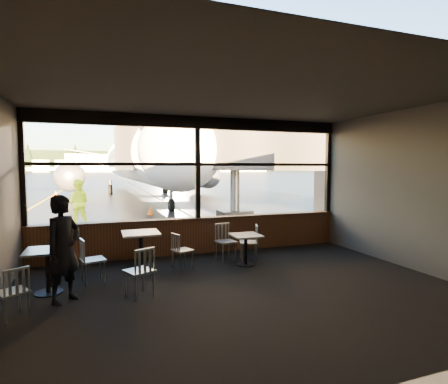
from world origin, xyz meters
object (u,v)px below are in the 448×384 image
airliner (139,127)px  cafe_table_left (48,272)px  chair_mid_s (139,272)px  chair_near_n (226,242)px  cone_nose (150,210)px  ground_crew (78,203)px  chair_near_w (182,251)px  cafe_table_near (246,250)px  passenger (64,249)px  chair_left_s (12,293)px  cone_extra (235,220)px  cafe_table_mid (141,251)px  chair_near_e (249,243)px  cone_wing (56,194)px  jet_bridge (244,165)px  chair_mid_w (93,260)px

airliner → cafe_table_left: size_ratio=45.73×
cafe_table_left → chair_mid_s: 1.65m
chair_near_n → cone_nose: bearing=-94.6°
chair_mid_s → ground_crew: 8.33m
chair_near_w → cafe_table_near: bearing=61.7°
airliner → chair_near_w: 22.80m
passenger → airliner: bearing=34.3°
cone_nose → cafe_table_near: bearing=-84.4°
chair_left_s → cone_extra: 8.99m
chair_near_n → cafe_table_mid: bearing=-3.3°
chair_near_e → passenger: 4.13m
cone_nose → cone_extra: bearing=-57.9°
cone_wing → jet_bridge: bearing=-58.0°
jet_bridge → chair_near_n: bearing=-116.2°
cafe_table_mid → chair_mid_s: (-0.19, -1.55, 0.02)m
cafe_table_left → cone_extra: 8.04m
chair_near_w → cone_extra: size_ratio=1.83×
airliner → cafe_table_near: (0.04, -22.39, -5.16)m
cafe_table_mid → chair_left_s: cafe_table_mid is taller
airliner → chair_mid_w: 23.32m
chair_mid_w → passenger: (-0.42, -0.86, 0.45)m
passenger → ground_crew: size_ratio=1.00×
airliner → cafe_table_mid: bearing=-97.3°
cafe_table_mid → passenger: size_ratio=0.47×
cone_nose → cone_extra: cone_nose is taller
cafe_table_near → chair_left_s: bearing=-161.0°
chair_near_n → cone_extra: 5.03m
cafe_table_near → passenger: passenger is taller
chair_near_e → airliner: bearing=19.6°
passenger → chair_left_s: bearing=169.4°
cafe_table_near → ground_crew: ground_crew is taller
chair_near_e → jet_bridge: bearing=-2.9°
cafe_table_near → cafe_table_left: bearing=-172.9°
cafe_table_near → cone_nose: size_ratio=1.59×
jet_bridge → chair_near_n: 7.38m
jet_bridge → chair_near_e: jet_bridge is taller
chair_near_w → chair_left_s: bearing=-79.6°
airliner → ground_crew: 16.52m
cafe_table_mid → chair_near_n: (2.00, 0.19, 0.02)m
chair_left_s → cafe_table_near: bearing=-13.9°
cafe_table_near → chair_mid_s: chair_mid_s is taller
passenger → ground_crew: bearing=44.9°
airliner → cone_wing: airliner is taller
chair_near_e → chair_near_w: (-1.63, -0.13, -0.03)m
chair_near_e → chair_near_n: bearing=85.8°
chair_mid_s → cone_nose: chair_mid_s is taller
passenger → cone_extra: 8.22m
chair_mid_s → passenger: (-1.18, 0.18, 0.45)m
chair_near_e → cafe_table_near: bearing=166.5°
chair_left_s → passenger: bearing=3.4°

